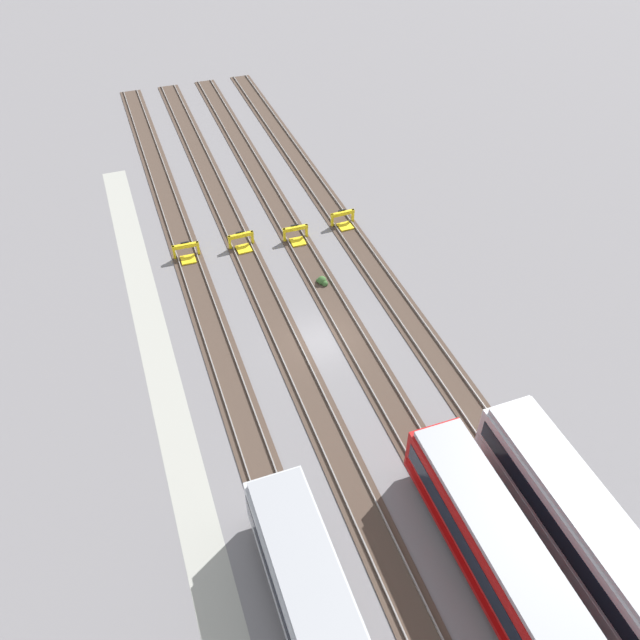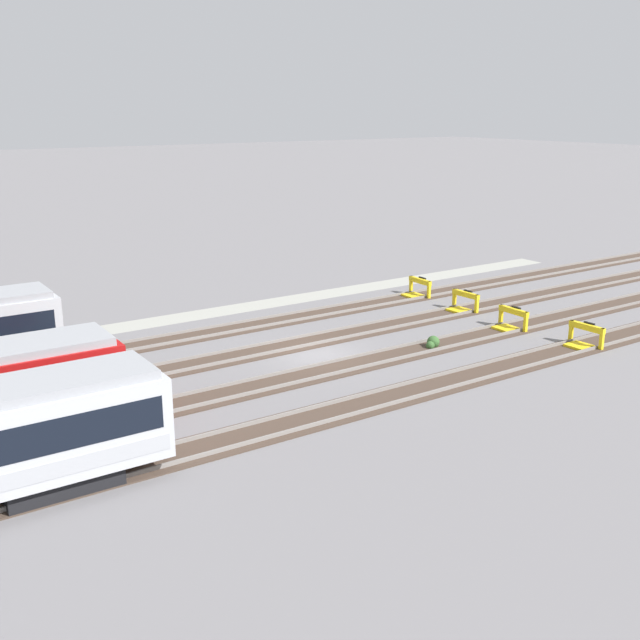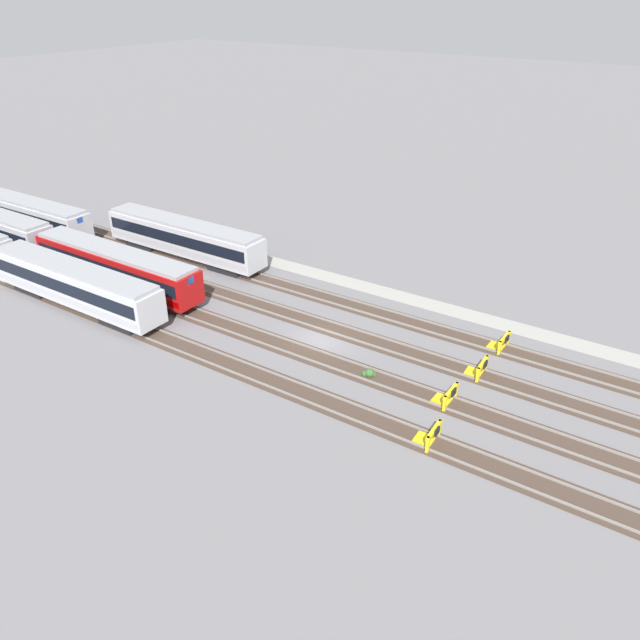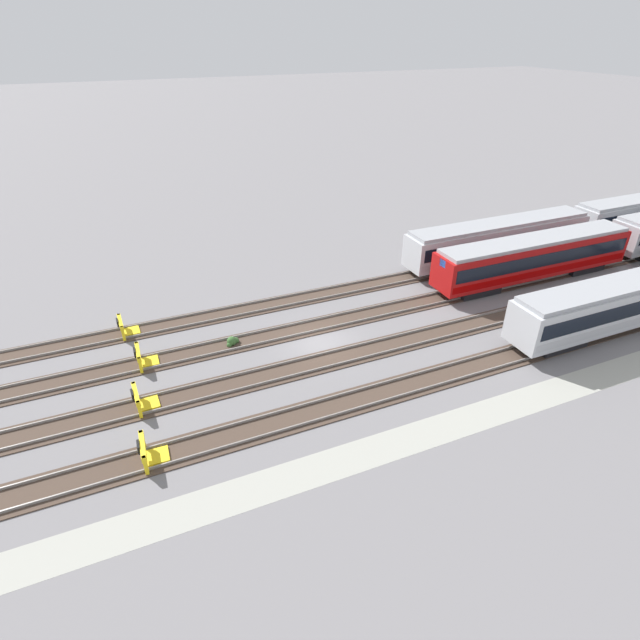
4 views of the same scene
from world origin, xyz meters
The scene contains 11 objects.
ground_plane centered at (0.00, 0.00, 0.00)m, with size 400.00×400.00×0.00m, color slate.
service_walkway centered at (0.00, -10.10, 0.00)m, with size 54.00×2.00×0.01m, color #9E9E93.
rail_track_nearest centered at (0.00, -6.31, 0.04)m, with size 90.00×2.24×0.21m.
rail_track_near_inner centered at (0.00, -2.10, 0.04)m, with size 90.00×2.24×0.21m.
rail_track_middle centered at (0.00, 2.10, 0.04)m, with size 90.00×2.24×0.21m.
rail_track_far_inner centered at (0.00, 6.31, 0.04)m, with size 90.00×2.24×0.21m.
bumper_stop_nearest_track centered at (-11.74, -6.32, 0.51)m, with size 1.37×2.01×1.22m.
bumper_stop_near_inner_track centered at (-11.64, -2.09, 0.51)m, with size 1.37×2.01×1.22m.
bumper_stop_middle_track centered at (-11.12, 2.10, 0.51)m, with size 1.36×2.00×1.22m.
bumper_stop_far_inner_track centered at (-11.84, 6.32, 0.51)m, with size 1.37×2.01×1.22m.
weed_clump centered at (-5.46, 2.14, 0.24)m, with size 0.92×0.70×0.64m.
Camera 2 is at (19.36, 28.90, 11.75)m, focal length 42.00 mm.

